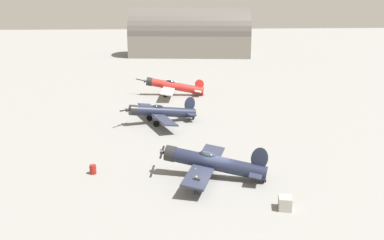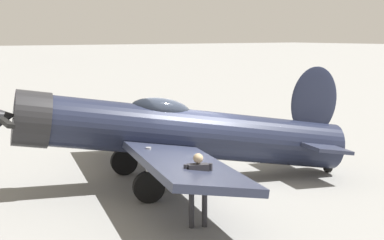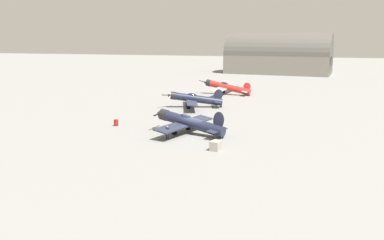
{
  "view_description": "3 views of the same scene",
  "coord_description": "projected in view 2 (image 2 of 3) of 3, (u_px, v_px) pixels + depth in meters",
  "views": [
    {
      "loc": [
        -5.09,
        -37.94,
        15.89
      ],
      "look_at": [
        -1.16,
        14.36,
        1.6
      ],
      "focal_mm": 42.25,
      "sensor_mm": 36.0,
      "label": 1
    },
    {
      "loc": [
        -9.48,
        -13.56,
        4.18
      ],
      "look_at": [
        -0.0,
        0.0,
        1.8
      ],
      "focal_mm": 56.22,
      "sensor_mm": 36.0,
      "label": 2
    },
    {
      "loc": [
        13.72,
        -48.85,
        12.13
      ],
      "look_at": [
        -0.0,
        0.0,
        1.8
      ],
      "focal_mm": 38.86,
      "sensor_mm": 36.0,
      "label": 3
    }
  ],
  "objects": [
    {
      "name": "ground_plane",
      "position": [
        192.0,
        183.0,
        16.97
      ],
      "size": [
        400.0,
        400.0,
        0.0
      ],
      "primitive_type": "plane",
      "color": "gray"
    },
    {
      "name": "ground_crew_mechanic",
      "position": [
        198.0,
        183.0,
        12.95
      ],
      "size": [
        0.6,
        0.38,
        1.64
      ],
      "rotation": [
        0.0,
        0.0,
        1.18
      ],
      "color": "#2D2D33",
      "rests_on": "ground_plane"
    },
    {
      "name": "airplane_foreground",
      "position": [
        175.0,
        133.0,
        16.61
      ],
      "size": [
        9.73,
        10.77,
        3.33
      ],
      "rotation": [
        0.0,
        0.0,
        2.84
      ],
      "color": "#1E2338",
      "rests_on": "ground_plane"
    }
  ]
}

